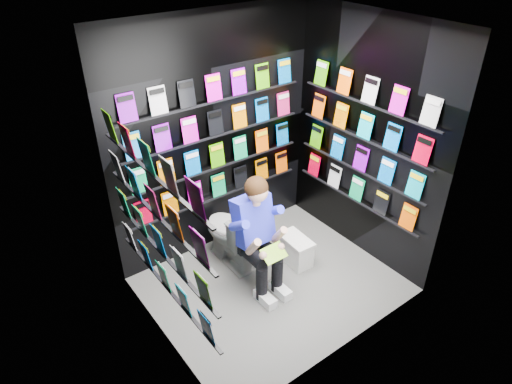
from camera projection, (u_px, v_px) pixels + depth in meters
floor at (272, 284)px, 4.77m from camera, size 2.40×2.40×0.00m
ceiling at (278, 26)px, 3.41m from camera, size 2.40×2.40×0.00m
wall_back at (215, 139)px, 4.77m from camera, size 2.40×0.04×2.60m
wall_front at (358, 230)px, 3.41m from camera, size 2.40×0.04×2.60m
wall_left at (152, 223)px, 3.48m from camera, size 0.04×2.00×2.60m
wall_right at (365, 142)px, 4.70m from camera, size 0.04×2.00×2.60m
comics_back at (216, 139)px, 4.75m from camera, size 2.10×0.06×1.37m
comics_left at (155, 222)px, 3.49m from camera, size 0.06×1.70×1.37m
comics_right at (363, 142)px, 4.68m from camera, size 0.06×1.70×1.37m
toilet at (231, 234)px, 4.91m from camera, size 0.42×0.75×0.73m
longbox at (295, 251)px, 5.01m from camera, size 0.23×0.40×0.29m
longbox_lid at (296, 240)px, 4.93m from camera, size 0.25×0.42×0.03m
reader at (252, 220)px, 4.45m from camera, size 0.51×0.74×1.37m
held_comic at (274, 253)px, 4.30m from camera, size 0.24×0.14×0.10m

